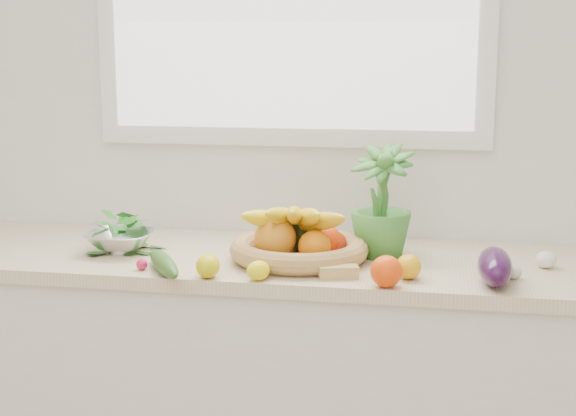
% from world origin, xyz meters
% --- Properties ---
extents(back_wall, '(4.50, 0.02, 2.70)m').
position_xyz_m(back_wall, '(0.00, 2.25, 1.35)').
color(back_wall, white).
rests_on(back_wall, ground).
extents(counter_cabinet, '(2.20, 0.58, 0.86)m').
position_xyz_m(counter_cabinet, '(0.00, 1.95, 0.43)').
color(counter_cabinet, silver).
rests_on(counter_cabinet, ground).
extents(countertop, '(2.24, 0.62, 0.04)m').
position_xyz_m(countertop, '(0.00, 1.95, 0.88)').
color(countertop, beige).
rests_on(countertop, counter_cabinet).
extents(orange_loose, '(0.11, 0.11, 0.08)m').
position_xyz_m(orange_loose, '(0.36, 1.67, 0.94)').
color(orange_loose, '#FF4708').
rests_on(orange_loose, countertop).
extents(lemon_a, '(0.08, 0.09, 0.07)m').
position_xyz_m(lemon_a, '(-0.12, 1.67, 0.93)').
color(lemon_a, '#D8C80B').
rests_on(lemon_a, countertop).
extents(lemon_b, '(0.08, 0.09, 0.05)m').
position_xyz_m(lemon_b, '(0.02, 1.67, 0.93)').
color(lemon_b, '#FFEA0D').
rests_on(lemon_b, countertop).
extents(lemon_c, '(0.08, 0.10, 0.07)m').
position_xyz_m(lemon_c, '(0.41, 1.76, 0.93)').
color(lemon_c, '#E2A10C').
rests_on(lemon_c, countertop).
extents(apple, '(0.08, 0.08, 0.08)m').
position_xyz_m(apple, '(0.19, 1.95, 0.94)').
color(apple, red).
rests_on(apple, countertop).
extents(ginger, '(0.11, 0.07, 0.03)m').
position_xyz_m(ginger, '(0.23, 1.73, 0.92)').
color(ginger, tan).
rests_on(ginger, countertop).
extents(garlic_a, '(0.07, 0.07, 0.05)m').
position_xyz_m(garlic_a, '(0.79, 1.94, 0.92)').
color(garlic_a, white).
rests_on(garlic_a, countertop).
extents(garlic_b, '(0.06, 0.06, 0.04)m').
position_xyz_m(garlic_b, '(0.20, 2.01, 0.92)').
color(garlic_b, white).
rests_on(garlic_b, countertop).
extents(garlic_c, '(0.05, 0.05, 0.04)m').
position_xyz_m(garlic_c, '(0.69, 1.81, 0.92)').
color(garlic_c, silver).
rests_on(garlic_c, countertop).
extents(eggplant, '(0.09, 0.24, 0.09)m').
position_xyz_m(eggplant, '(0.64, 1.75, 0.95)').
color(eggplant, '#2C0E33').
rests_on(eggplant, countertop).
extents(cucumber, '(0.19, 0.26, 0.05)m').
position_xyz_m(cucumber, '(-0.26, 1.70, 0.93)').
color(cucumber, '#2F5C1B').
rests_on(cucumber, countertop).
extents(radish, '(0.04, 0.04, 0.03)m').
position_xyz_m(radish, '(-0.33, 1.71, 0.92)').
color(radish, '#D31A4B').
rests_on(radish, countertop).
extents(potted_herb, '(0.23, 0.23, 0.34)m').
position_xyz_m(potted_herb, '(0.32, 2.00, 1.07)').
color(potted_herb, '#3C802E').
rests_on(potted_herb, countertop).
extents(fruit_basket, '(0.45, 0.45, 0.20)m').
position_xyz_m(fruit_basket, '(0.09, 1.89, 0.96)').
color(fruit_basket, '#A57449').
rests_on(fruit_basket, countertop).
extents(colander_with_spinach, '(0.21, 0.21, 0.11)m').
position_xyz_m(colander_with_spinach, '(-0.46, 1.89, 0.96)').
color(colander_with_spinach, silver).
rests_on(colander_with_spinach, countertop).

